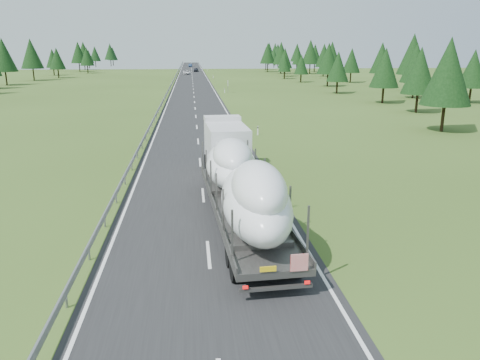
{
  "coord_description": "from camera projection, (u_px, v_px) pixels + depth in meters",
  "views": [
    {
      "loc": [
        -0.6,
        -19.65,
        9.08
      ],
      "look_at": [
        1.91,
        4.48,
        2.23
      ],
      "focal_mm": 35.0,
      "sensor_mm": 36.0,
      "label": 1
    }
  ],
  "objects": [
    {
      "name": "ground",
      "position": [
        209.0,
        255.0,
        21.34
      ],
      "size": [
        400.0,
        400.0,
        0.0
      ],
      "primitive_type": "plane",
      "color": "#344E1A",
      "rests_on": "ground"
    },
    {
      "name": "distant_van",
      "position": [
        187.0,
        72.0,
        167.67
      ],
      "size": [
        2.74,
        5.47,
        1.49
      ],
      "primitive_type": "imported",
      "rotation": [
        0.0,
        0.0,
        0.05
      ],
      "color": "silver",
      "rests_on": "ground"
    },
    {
      "name": "distant_car_dark",
      "position": [
        196.0,
        70.0,
        187.16
      ],
      "size": [
        2.07,
        4.59,
        1.53
      ],
      "primitive_type": "imported",
      "rotation": [
        0.0,
        0.0,
        -0.06
      ],
      "color": "black",
      "rests_on": "ground"
    },
    {
      "name": "tree_line_right",
      "position": [
        347.0,
        57.0,
        122.35
      ],
      "size": [
        27.7,
        282.75,
        12.42
      ],
      "color": "black",
      "rests_on": "ground"
    },
    {
      "name": "highway_sign",
      "position": [
        228.0,
        84.0,
        98.14
      ],
      "size": [
        0.08,
        0.9,
        2.6
      ],
      "color": "slate",
      "rests_on": "ground"
    },
    {
      "name": "guardrail",
      "position": [
        172.0,
        84.0,
        116.31
      ],
      "size": [
        0.1,
        400.0,
        0.76
      ],
      "color": "slate",
      "rests_on": "ground"
    },
    {
      "name": "road_surface",
      "position": [
        193.0,
        86.0,
        117.05
      ],
      "size": [
        10.0,
        400.0,
        0.02
      ],
      "primitive_type": "cube",
      "color": "black",
      "rests_on": "ground"
    },
    {
      "name": "marker_posts",
      "position": [
        210.0,
        73.0,
        170.2
      ],
      "size": [
        0.13,
        350.08,
        1.0
      ],
      "color": "silver",
      "rests_on": "ground"
    },
    {
      "name": "distant_car_blue",
      "position": [
        190.0,
        65.0,
        235.71
      ],
      "size": [
        1.91,
        4.85,
        1.57
      ],
      "primitive_type": "imported",
      "rotation": [
        0.0,
        0.0,
        -0.05
      ],
      "color": "#1B2F4D",
      "rests_on": "ground"
    },
    {
      "name": "tree_line_left",
      "position": [
        17.0,
        57.0,
        119.8
      ],
      "size": [
        14.3,
        281.93,
        12.65
      ],
      "color": "black",
      "rests_on": "ground"
    },
    {
      "name": "boat_truck",
      "position": [
        238.0,
        172.0,
        26.19
      ],
      "size": [
        3.92,
        21.69,
        4.5
      ],
      "color": "silver",
      "rests_on": "ground"
    }
  ]
}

